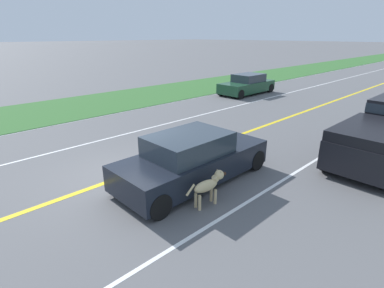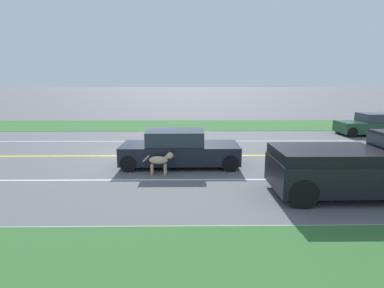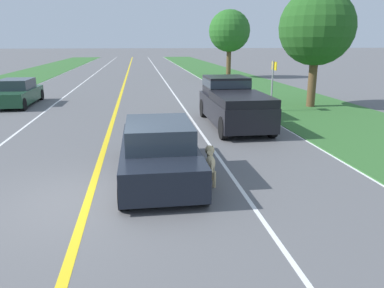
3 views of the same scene
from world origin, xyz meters
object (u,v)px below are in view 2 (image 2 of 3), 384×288
(ego_car, at_px, (179,149))
(dog, at_px, (161,160))
(pickup_truck, at_px, (372,164))
(oncoming_car, at_px, (375,125))

(ego_car, relative_size, dog, 3.75)
(pickup_truck, relative_size, oncoming_car, 1.19)
(ego_car, xyz_separation_m, dog, (1.22, -0.62, -0.13))
(ego_car, xyz_separation_m, pickup_truck, (3.38, 5.82, 0.28))
(ego_car, xyz_separation_m, oncoming_car, (-7.10, 12.39, -0.02))
(dog, height_order, pickup_truck, pickup_truck)
(pickup_truck, xyz_separation_m, oncoming_car, (-10.47, 6.57, -0.31))
(dog, bearing_deg, oncoming_car, 130.19)
(ego_car, bearing_deg, pickup_truck, 59.87)
(oncoming_car, bearing_deg, ego_car, 119.80)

